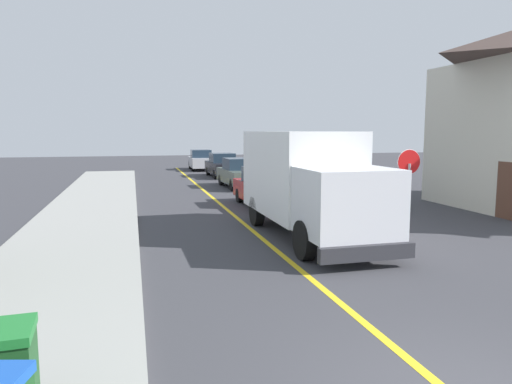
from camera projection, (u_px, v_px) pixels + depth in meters
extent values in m
cube|color=gray|center=(35.00, 317.00, 8.14)|extent=(3.60, 60.00, 0.15)
cube|color=gold|center=(255.00, 232.00, 15.25)|extent=(0.16, 56.00, 0.01)
cube|color=white|center=(299.00, 173.00, 15.24)|extent=(2.47, 5.03, 2.60)
cube|color=silver|center=(347.00, 202.00, 11.94)|extent=(2.31, 2.03, 1.70)
cube|color=#1E2D3D|center=(365.00, 192.00, 11.04)|extent=(2.04, 0.11, 0.75)
cube|color=#2D2D33|center=(367.00, 253.00, 11.04)|extent=(2.40, 0.23, 0.36)
cylinder|color=black|center=(380.00, 235.00, 12.53)|extent=(0.31, 1.00, 1.00)
cylinder|color=black|center=(305.00, 240.00, 11.98)|extent=(0.31, 1.00, 1.00)
cylinder|color=black|center=(314.00, 208.00, 16.88)|extent=(0.31, 1.00, 1.00)
cylinder|color=black|center=(257.00, 211.00, 16.34)|extent=(0.31, 1.00, 1.00)
cube|color=maroon|center=(265.00, 191.00, 20.50)|extent=(1.91, 4.44, 0.76)
cube|color=#1E2D3D|center=(264.00, 175.00, 20.56)|extent=(1.63, 1.84, 0.64)
cylinder|color=black|center=(294.00, 203.00, 19.42)|extent=(0.24, 0.65, 0.64)
cylinder|color=black|center=(256.00, 204.00, 18.99)|extent=(0.24, 0.65, 0.64)
cylinder|color=black|center=(273.00, 194.00, 22.10)|extent=(0.24, 0.65, 0.64)
cylinder|color=black|center=(239.00, 195.00, 21.67)|extent=(0.24, 0.65, 0.64)
cube|color=#4C564C|center=(240.00, 176.00, 27.39)|extent=(1.97, 4.47, 0.76)
cube|color=#1E2D3D|center=(239.00, 164.00, 27.44)|extent=(1.65, 1.86, 0.64)
cylinder|color=black|center=(260.00, 184.00, 26.32)|extent=(0.24, 0.65, 0.64)
cylinder|color=black|center=(233.00, 185.00, 25.87)|extent=(0.24, 0.65, 0.64)
cylinder|color=black|center=(247.00, 179.00, 28.99)|extent=(0.24, 0.65, 0.64)
cylinder|color=black|center=(221.00, 180.00, 28.54)|extent=(0.24, 0.65, 0.64)
cube|color=black|center=(223.00, 168.00, 33.76)|extent=(1.91, 4.44, 0.76)
cube|color=#1E2D3D|center=(222.00, 158.00, 33.81)|extent=(1.63, 1.84, 0.64)
cylinder|color=black|center=(238.00, 174.00, 32.67)|extent=(0.24, 0.65, 0.64)
cylinder|color=black|center=(215.00, 174.00, 32.24)|extent=(0.24, 0.65, 0.64)
cylinder|color=black|center=(229.00, 170.00, 35.36)|extent=(0.24, 0.65, 0.64)
cylinder|color=black|center=(208.00, 171.00, 34.93)|extent=(0.24, 0.65, 0.64)
cube|color=#B7B7BC|center=(201.00, 162.00, 39.85)|extent=(1.93, 4.45, 0.76)
cube|color=#1E2D3D|center=(201.00, 154.00, 39.90)|extent=(1.64, 1.85, 0.64)
cylinder|color=black|center=(213.00, 167.00, 38.70)|extent=(0.24, 0.65, 0.64)
cylinder|color=black|center=(193.00, 167.00, 38.35)|extent=(0.24, 0.65, 0.64)
cylinder|color=black|center=(209.00, 165.00, 41.42)|extent=(0.24, 0.65, 0.64)
cylinder|color=black|center=(190.00, 165.00, 41.08)|extent=(0.24, 0.65, 0.64)
cube|color=#B7B7BC|center=(339.00, 189.00, 21.39)|extent=(1.84, 4.42, 0.76)
cube|color=#1E2D3D|center=(341.00, 173.00, 21.16)|extent=(1.60, 1.82, 0.64)
cylinder|color=black|center=(311.00, 193.00, 22.58)|extent=(0.23, 0.64, 0.64)
cylinder|color=black|center=(341.00, 192.00, 22.99)|extent=(0.23, 0.64, 0.64)
cylinder|color=black|center=(336.00, 201.00, 19.88)|extent=(0.23, 0.64, 0.64)
cylinder|color=black|center=(370.00, 200.00, 20.29)|extent=(0.23, 0.64, 0.64)
cube|color=#19471E|center=(4.00, 381.00, 4.98)|extent=(0.64, 0.72, 0.96)
cube|color=#1E722D|center=(0.00, 332.00, 4.91)|extent=(0.68, 0.75, 0.10)
cylinder|color=gray|center=(408.00, 198.00, 15.16)|extent=(0.08, 0.08, 2.20)
cylinder|color=red|center=(409.00, 162.00, 15.04)|extent=(0.76, 0.03, 0.76)
cylinder|color=white|center=(409.00, 162.00, 15.06)|extent=(0.80, 0.02, 0.80)
cube|color=brown|center=(508.00, 191.00, 17.46)|extent=(0.10, 1.00, 2.10)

